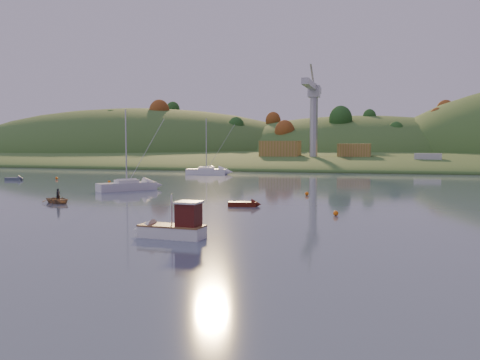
% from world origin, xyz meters
% --- Properties ---
extents(ground, '(500.00, 500.00, 0.00)m').
position_xyz_m(ground, '(0.00, 0.00, 0.00)').
color(ground, '#364459').
rests_on(ground, ground).
extents(far_shore, '(620.00, 220.00, 1.50)m').
position_xyz_m(far_shore, '(0.00, 230.00, 0.00)').
color(far_shore, '#365020').
rests_on(far_shore, ground).
extents(shore_slope, '(640.00, 150.00, 7.00)m').
position_xyz_m(shore_slope, '(0.00, 165.00, 0.00)').
color(shore_slope, '#365020').
rests_on(shore_slope, ground).
extents(hill_left_far, '(120.00, 100.00, 32.00)m').
position_xyz_m(hill_left_far, '(-160.00, 215.00, 0.00)').
color(hill_left_far, '#365020').
rests_on(hill_left_far, ground).
extents(hill_left, '(170.00, 140.00, 44.00)m').
position_xyz_m(hill_left, '(-90.00, 200.00, 0.00)').
color(hill_left, '#365020').
rests_on(hill_left, ground).
extents(hill_center, '(140.00, 120.00, 36.00)m').
position_xyz_m(hill_center, '(10.00, 210.00, 0.00)').
color(hill_center, '#365020').
rests_on(hill_center, ground).
extents(hillside_trees, '(280.00, 50.00, 32.00)m').
position_xyz_m(hillside_trees, '(0.00, 185.00, 0.00)').
color(hillside_trees, '#1E4719').
rests_on(hillside_trees, ground).
extents(wharf, '(42.00, 16.00, 2.40)m').
position_xyz_m(wharf, '(5.00, 122.00, 1.20)').
color(wharf, slate).
rests_on(wharf, ground).
extents(shed_west, '(11.00, 8.00, 4.80)m').
position_xyz_m(shed_west, '(-8.00, 123.00, 4.80)').
color(shed_west, olive).
rests_on(shed_west, wharf).
extents(shed_east, '(9.00, 7.00, 4.00)m').
position_xyz_m(shed_east, '(13.00, 124.00, 4.40)').
color(shed_east, olive).
rests_on(shed_east, wharf).
extents(dock_crane, '(3.20, 28.00, 20.30)m').
position_xyz_m(dock_crane, '(2.00, 118.39, 17.17)').
color(dock_crane, '#B7B7BC').
rests_on(dock_crane, wharf).
extents(fishing_boat, '(5.92, 2.26, 3.70)m').
position_xyz_m(fishing_boat, '(5.77, 6.76, 0.82)').
color(fishing_boat, white).
rests_on(fishing_boat, ground).
extents(sailboat_near, '(7.45, 8.04, 11.72)m').
position_xyz_m(sailboat_near, '(-14.70, 40.22, 0.75)').
color(sailboat_near, silver).
rests_on(sailboat_near, ground).
extents(sailboat_far, '(8.83, 3.37, 11.97)m').
position_xyz_m(sailboat_far, '(-15.65, 78.83, 0.77)').
color(sailboat_far, white).
rests_on(sailboat_far, ground).
extents(canoe, '(4.58, 4.07, 0.78)m').
position_xyz_m(canoe, '(-15.03, 23.87, 0.39)').
color(canoe, '#987854').
rests_on(canoe, ground).
extents(paddler, '(0.54, 0.63, 1.45)m').
position_xyz_m(paddler, '(-15.03, 23.87, 0.72)').
color(paddler, black).
rests_on(paddler, ground).
extents(red_tender, '(3.78, 1.80, 1.23)m').
position_xyz_m(red_tender, '(7.00, 26.65, 0.26)').
color(red_tender, '#4E140B').
rests_on(red_tender, ground).
extents(grey_dinghy, '(3.53, 2.15, 1.24)m').
position_xyz_m(grey_dinghy, '(-43.74, 53.70, 0.25)').
color(grey_dinghy, '#4F5E68').
rests_on(grey_dinghy, ground).
extents(work_vessel, '(15.93, 7.04, 3.97)m').
position_xyz_m(work_vessel, '(32.01, 114.39, 1.42)').
color(work_vessel, '#525D6B').
rests_on(work_vessel, ground).
extents(buoy_0, '(0.50, 0.50, 0.50)m').
position_xyz_m(buoy_0, '(16.88, 21.69, 0.25)').
color(buoy_0, orange).
rests_on(buoy_0, ground).
extents(buoy_1, '(0.50, 0.50, 0.50)m').
position_xyz_m(buoy_1, '(11.52, 39.95, 0.25)').
color(buoy_1, orange).
rests_on(buoy_1, ground).
extents(buoy_2, '(0.50, 0.50, 0.50)m').
position_xyz_m(buoy_2, '(-37.75, 57.11, 0.25)').
color(buoy_2, orange).
rests_on(buoy_2, ground).
extents(buoy_3, '(0.50, 0.50, 0.50)m').
position_xyz_m(buoy_3, '(-23.58, 51.19, 0.25)').
color(buoy_3, orange).
rests_on(buoy_3, ground).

